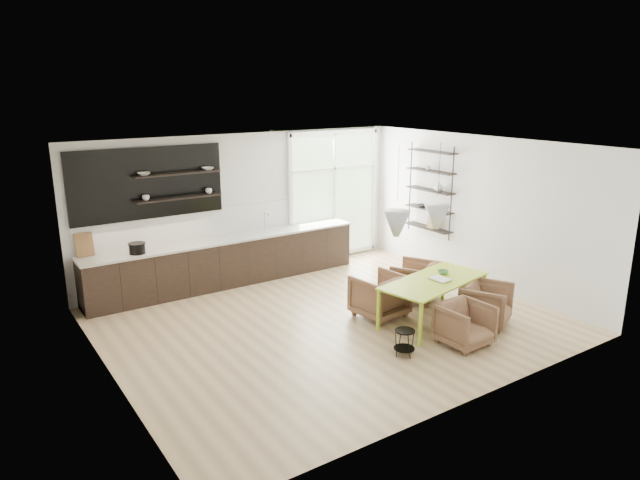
% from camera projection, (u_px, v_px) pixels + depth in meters
% --- Properties ---
extents(room, '(7.02, 6.01, 2.91)m').
position_uv_depth(room, '(322.00, 219.00, 10.30)').
color(room, '#CFB381').
rests_on(room, ground).
extents(kitchen_run, '(5.54, 0.69, 2.75)m').
position_uv_depth(kitchen_run, '(222.00, 255.00, 11.11)').
color(kitchen_run, black).
rests_on(kitchen_run, ground).
extents(right_shelving, '(0.26, 1.22, 1.90)m').
position_uv_depth(right_shelving, '(431.00, 193.00, 11.80)').
color(right_shelving, black).
rests_on(right_shelving, ground).
extents(dining_table, '(2.12, 1.28, 0.72)m').
position_uv_depth(dining_table, '(434.00, 283.00, 9.35)').
color(dining_table, '#B0D52B').
rests_on(dining_table, ground).
extents(armchair_back_left, '(0.87, 0.89, 0.74)m').
position_uv_depth(armchair_back_left, '(380.00, 296.00, 9.63)').
color(armchair_back_left, brown).
rests_on(armchair_back_left, ground).
extents(armchair_back_right, '(1.04, 1.05, 0.71)m').
position_uv_depth(armchair_back_right, '(415.00, 281.00, 10.38)').
color(armchair_back_right, brown).
rests_on(armchair_back_right, ground).
extents(armchair_front_left, '(0.72, 0.74, 0.65)m').
position_uv_depth(armchair_front_left, '(465.00, 325.00, 8.56)').
color(armchair_front_left, brown).
rests_on(armchair_front_left, ground).
extents(armchair_front_right, '(1.01, 1.02, 0.70)m').
position_uv_depth(armchair_front_right, '(486.00, 304.00, 9.30)').
color(armchair_front_right, brown).
rests_on(armchair_front_right, ground).
extents(wire_stool, '(0.31, 0.31, 0.39)m').
position_uv_depth(wire_stool, '(405.00, 339.00, 8.24)').
color(wire_stool, black).
rests_on(wire_stool, ground).
extents(table_book, '(0.26, 0.34, 0.03)m').
position_uv_depth(table_book, '(435.00, 281.00, 9.25)').
color(table_book, white).
rests_on(table_book, dining_table).
extents(table_bowl, '(0.22, 0.22, 0.06)m').
position_uv_depth(table_bowl, '(443.00, 272.00, 9.63)').
color(table_bowl, '#51874F').
rests_on(table_bowl, dining_table).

